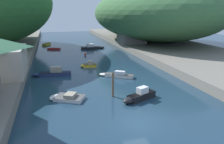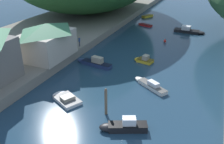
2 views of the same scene
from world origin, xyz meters
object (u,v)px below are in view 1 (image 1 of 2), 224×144
boat_open_rowboat (88,65)px  boat_white_cruiser (66,97)px  channel_buoy_near (85,54)px  boat_navy_launch (52,73)px  person_on_quay (23,59)px  boat_far_upstream (93,47)px  boat_far_right_bank (53,49)px  boat_yellow_tender (47,44)px  boat_small_dinghy (139,96)px  right_bank_cottage (131,35)px  boat_cabin_cruiser (116,75)px  boathouse_shed (2,57)px

boat_open_rowboat → boat_white_cruiser: size_ratio=0.71×
boat_white_cruiser → channel_buoy_near: bearing=13.7°
boat_white_cruiser → boat_navy_launch: 10.52m
channel_buoy_near → person_on_quay: bearing=-136.6°
boat_far_upstream → person_on_quay: bearing=-36.6°
boat_far_right_bank → channel_buoy_near: bearing=-125.7°
boat_far_right_bank → boat_navy_launch: boat_navy_launch is taller
boat_open_rowboat → boat_yellow_tender: size_ratio=0.84×
boat_far_right_bank → person_on_quay: size_ratio=2.31×
boat_far_upstream → boat_small_dinghy: (-1.62, -36.70, 0.05)m
right_bank_cottage → boat_small_dinghy: (-12.28, -35.01, -3.06)m
boat_far_upstream → boat_cabin_cruiser: size_ratio=1.23×
right_bank_cottage → boat_small_dinghy: 37.22m
boat_white_cruiser → boat_navy_launch: (-1.53, 10.41, 0.21)m
boat_far_upstream → boat_yellow_tender: size_ratio=1.67×
channel_buoy_near → boat_small_dinghy: bearing=-86.2°
boat_small_dinghy → boat_yellow_tender: boat_small_dinghy is taller
boat_small_dinghy → boat_cabin_cruiser: boat_small_dinghy is taller
boat_small_dinghy → boat_cabin_cruiser: (0.06, 9.62, -0.15)m
boat_far_upstream → boat_yellow_tender: (-12.13, 10.57, -0.12)m
right_bank_cottage → boat_open_rowboat: bearing=-130.7°
boat_open_rowboat → channel_buoy_near: (1.11, 10.80, -0.05)m
boat_open_rowboat → boat_small_dinghy: size_ratio=0.68×
boat_far_upstream → boat_cabin_cruiser: bearing=-2.0°
boat_far_right_bank → boat_navy_launch: (-0.76, -25.36, 0.25)m
boathouse_shed → boat_open_rowboat: size_ratio=2.54×
boat_navy_launch → boat_cabin_cruiser: bearing=-99.6°
right_bank_cottage → boat_far_upstream: (-10.66, 1.69, -3.12)m
right_bank_cottage → boat_white_cruiser: bearing=-122.3°
person_on_quay → boat_white_cruiser: bearing=-173.6°
boat_cabin_cruiser → boat_yellow_tender: boat_cabin_cruiser is taller
right_bank_cottage → boat_far_right_bank: size_ratio=1.90×
boat_yellow_tender → person_on_quay: (-3.65, -30.86, 2.05)m
boathouse_shed → boat_far_right_bank: (7.09, 27.91, -3.83)m
boat_far_right_bank → right_bank_cottage: bearing=-79.3°
boat_cabin_cruiser → boat_far_upstream: bearing=29.6°
boat_cabin_cruiser → person_on_quay: 15.89m
boat_open_rowboat → boat_white_cruiser: bearing=171.3°
boat_cabin_cruiser → boat_navy_launch: bearing=104.4°
boat_small_dinghy → boat_yellow_tender: size_ratio=1.23×
boat_far_upstream → boat_navy_launch: bearing=-24.3°
boathouse_shed → boat_far_upstream: bearing=56.1°
person_on_quay → boathouse_shed: bearing=145.6°
boat_far_upstream → boat_white_cruiser: (-9.86, -34.19, -0.16)m
boat_open_rowboat → boat_navy_launch: bearing=133.3°
boathouse_shed → boat_far_right_bank: boathouse_shed is taller
boat_far_upstream → boat_white_cruiser: boat_far_upstream is taller
boat_open_rowboat → boat_far_right_bank: size_ratio=0.84×
boathouse_shed → channel_buoy_near: bearing=51.2°
right_bank_cottage → boat_far_upstream: size_ratio=1.13×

